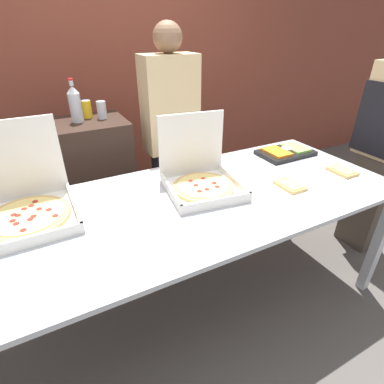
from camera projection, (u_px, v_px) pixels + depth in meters
ground_plane at (192, 303)px, 2.06m from camera, size 16.00×16.00×0.00m
brick_wall_behind at (104, 60)px, 2.69m from camera, size 10.00×0.06×2.80m
buffet_table at (192, 212)px, 1.69m from camera, size 2.44×0.98×0.83m
pizza_box_far_right at (24, 203)px, 1.48m from camera, size 0.46×0.47×0.45m
pizza_box_far_left at (200, 176)px, 1.75m from camera, size 0.46×0.47×0.41m
paper_plate_front_left at (342, 172)px, 1.94m from camera, size 0.23×0.23×0.03m
paper_plate_front_right at (290, 186)px, 1.77m from camera, size 0.25×0.25×0.03m
veggie_tray at (286, 152)px, 2.22m from camera, size 0.40×0.25×0.05m
sideboard_podium at (83, 192)px, 2.33m from camera, size 0.76×0.46×1.08m
soda_bottle at (75, 104)px, 2.04m from camera, size 0.08×0.08×0.29m
soda_can_silver at (102, 110)px, 2.14m from camera, size 0.07×0.07×0.12m
soda_can_colored at (87, 109)px, 2.16m from camera, size 0.07×0.07×0.12m
person_guest_plaid at (171, 140)px, 2.33m from camera, size 0.40×0.22×1.71m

